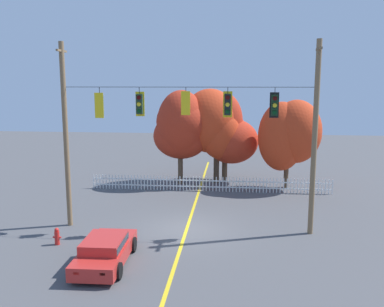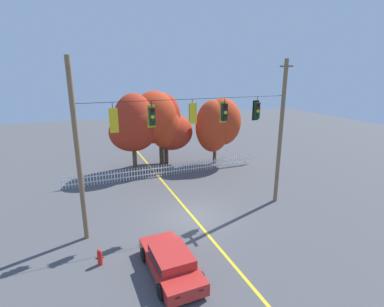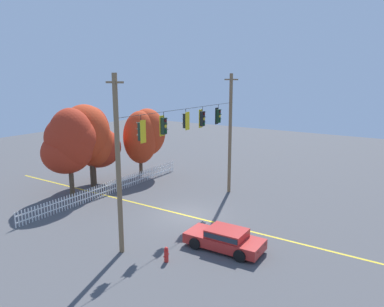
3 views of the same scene
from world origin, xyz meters
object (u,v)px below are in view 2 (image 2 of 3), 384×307
traffic_signal_southbound_primary (152,116)px  autumn_maple_far_west (218,124)px  autumn_maple_mid (158,120)px  traffic_signal_northbound_primary (257,111)px  autumn_maple_near_fence (134,124)px  traffic_signal_northbound_secondary (192,113)px  fire_hydrant (100,257)px  traffic_signal_westbound_side (224,112)px  parked_car (171,261)px  autumn_oak_far_east (168,126)px  traffic_signal_eastbound_side (113,120)px

traffic_signal_southbound_primary → autumn_maple_far_west: traffic_signal_southbound_primary is taller
autumn_maple_mid → traffic_signal_northbound_primary: bearing=-71.2°
autumn_maple_near_fence → autumn_maple_far_west: size_ratio=1.10×
traffic_signal_northbound_secondary → fire_hydrant: (-5.59, -2.59, -5.91)m
traffic_signal_westbound_side → parked_car: traffic_signal_westbound_side is taller
parked_car → fire_hydrant: parked_car is taller
traffic_signal_southbound_primary → autumn_oak_far_east: traffic_signal_southbound_primary is taller
traffic_signal_northbound_secondary → fire_hydrant: traffic_signal_northbound_secondary is taller
traffic_signal_northbound_primary → traffic_signal_southbound_primary: bearing=-180.0°
autumn_maple_mid → autumn_oak_far_east: size_ratio=1.04×
traffic_signal_eastbound_side → autumn_maple_far_west: (10.26, 8.65, -2.34)m
autumn_maple_far_west → fire_hydrant: bearing=-136.0°
traffic_signal_westbound_side → fire_hydrant: size_ratio=1.81×
autumn_maple_mid → autumn_maple_far_west: size_ratio=1.11×
traffic_signal_southbound_primary → parked_car: (-0.53, -4.40, -5.63)m
traffic_signal_northbound_primary → traffic_signal_northbound_secondary: bearing=-179.7°
traffic_signal_northbound_secondary → autumn_maple_mid: bearing=85.5°
traffic_signal_southbound_primary → fire_hydrant: traffic_signal_southbound_primary is taller
traffic_signal_westbound_side → autumn_maple_far_west: traffic_signal_westbound_side is taller
traffic_signal_westbound_side → autumn_maple_near_fence: bearing=109.5°
autumn_maple_mid → parked_car: 15.26m
autumn_maple_near_fence → autumn_oak_far_east: size_ratio=1.03×
traffic_signal_northbound_secondary → traffic_signal_northbound_primary: bearing=0.3°
traffic_signal_westbound_side → traffic_signal_northbound_primary: 2.19m
traffic_signal_westbound_side → autumn_oak_far_east: (-0.14, 10.39, -2.64)m
traffic_signal_northbound_secondary → traffic_signal_westbound_side: 1.99m
traffic_signal_westbound_side → autumn_maple_mid: (-1.20, 9.97, -1.94)m
traffic_signal_eastbound_side → traffic_signal_northbound_secondary: same height
traffic_signal_northbound_secondary → autumn_maple_near_fence: bearing=98.3°
autumn_maple_far_west → parked_car: size_ratio=1.45×
parked_car → traffic_signal_westbound_side: bearing=42.7°
traffic_signal_northbound_primary → autumn_maple_far_west: traffic_signal_northbound_primary is taller
autumn_oak_far_east → autumn_maple_far_west: autumn_oak_far_east is taller
traffic_signal_eastbound_side → traffic_signal_northbound_secondary: bearing=0.0°
traffic_signal_westbound_side → parked_car: size_ratio=0.34×
parked_car → traffic_signal_southbound_primary: bearing=83.1°
autumn_maple_mid → fire_hydrant: size_ratio=8.67×
parked_car → fire_hydrant: 3.34m
parked_car → fire_hydrant: size_ratio=5.35×
traffic_signal_northbound_primary → fire_hydrant: 11.67m
traffic_signal_northbound_secondary → autumn_oak_far_east: (1.84, 10.41, -2.70)m
traffic_signal_westbound_side → autumn_maple_near_fence: (-3.37, 9.51, -2.07)m
autumn_maple_mid → parked_car: (-3.57, -14.37, -3.69)m
autumn_maple_mid → autumn_oak_far_east: autumn_maple_mid is taller
fire_hydrant → traffic_signal_eastbound_side: bearing=62.1°
autumn_maple_near_fence → autumn_oak_far_east: (3.23, 0.88, -0.56)m
traffic_signal_westbound_side → traffic_signal_northbound_primary: (2.19, -0.00, -0.02)m
traffic_signal_eastbound_side → traffic_signal_westbound_side: size_ratio=1.04×
traffic_signal_eastbound_side → fire_hydrant: (-1.37, -2.59, -5.78)m
fire_hydrant → traffic_signal_northbound_secondary: bearing=24.8°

